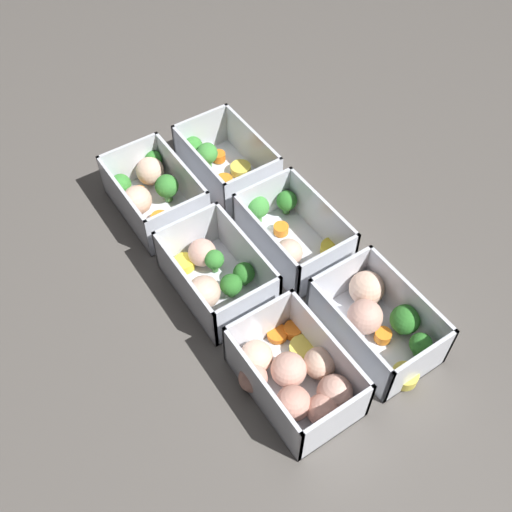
{
  "coord_description": "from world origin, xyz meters",
  "views": [
    {
      "loc": [
        -0.44,
        0.29,
        0.68
      ],
      "look_at": [
        0.0,
        0.0,
        0.03
      ],
      "focal_mm": 42.0,
      "sensor_mm": 36.0,
      "label": 1
    }
  ],
  "objects_px": {
    "container_near_center": "(290,234)",
    "container_far_center": "(214,275)",
    "container_near_right": "(222,163)",
    "container_far_left": "(296,377)",
    "container_near_left": "(378,318)",
    "container_far_right": "(156,193)"
  },
  "relations": [
    {
      "from": "container_near_center",
      "to": "container_far_center",
      "type": "distance_m",
      "value": 0.13
    },
    {
      "from": "container_near_right",
      "to": "container_far_left",
      "type": "bearing_deg",
      "value": 161.59
    },
    {
      "from": "container_near_left",
      "to": "container_near_right",
      "type": "height_order",
      "value": "same"
    },
    {
      "from": "container_far_left",
      "to": "container_far_right",
      "type": "relative_size",
      "value": 0.93
    },
    {
      "from": "container_far_right",
      "to": "container_far_center",
      "type": "bearing_deg",
      "value": 178.08
    },
    {
      "from": "container_near_left",
      "to": "container_far_center",
      "type": "distance_m",
      "value": 0.23
    },
    {
      "from": "container_far_left",
      "to": "container_far_center",
      "type": "relative_size",
      "value": 1.04
    },
    {
      "from": "container_near_left",
      "to": "container_far_center",
      "type": "height_order",
      "value": "same"
    },
    {
      "from": "container_far_center",
      "to": "container_far_right",
      "type": "distance_m",
      "value": 0.18
    },
    {
      "from": "container_near_right",
      "to": "container_far_center",
      "type": "bearing_deg",
      "value": 145.63
    },
    {
      "from": "container_near_left",
      "to": "container_far_center",
      "type": "xyz_separation_m",
      "value": [
        0.18,
        0.14,
        -0.0
      ]
    },
    {
      "from": "container_far_left",
      "to": "container_near_center",
      "type": "bearing_deg",
      "value": -33.98
    },
    {
      "from": "container_near_right",
      "to": "container_far_right",
      "type": "xyz_separation_m",
      "value": [
        -0.0,
        0.12,
        0.0
      ]
    },
    {
      "from": "container_far_center",
      "to": "container_far_right",
      "type": "height_order",
      "value": "same"
    },
    {
      "from": "container_far_center",
      "to": "container_far_right",
      "type": "bearing_deg",
      "value": -1.92
    },
    {
      "from": "container_near_right",
      "to": "container_far_center",
      "type": "relative_size",
      "value": 1.09
    },
    {
      "from": "container_near_right",
      "to": "container_far_right",
      "type": "height_order",
      "value": "same"
    },
    {
      "from": "container_far_center",
      "to": "container_near_right",
      "type": "bearing_deg",
      "value": -34.37
    },
    {
      "from": "container_near_center",
      "to": "container_near_left",
      "type": "bearing_deg",
      "value": -176.79
    },
    {
      "from": "container_near_right",
      "to": "container_far_right",
      "type": "bearing_deg",
      "value": 90.96
    },
    {
      "from": "container_near_left",
      "to": "container_far_left",
      "type": "bearing_deg",
      "value": 93.38
    },
    {
      "from": "container_far_center",
      "to": "container_far_left",
      "type": "bearing_deg",
      "value": -179.15
    }
  ]
}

